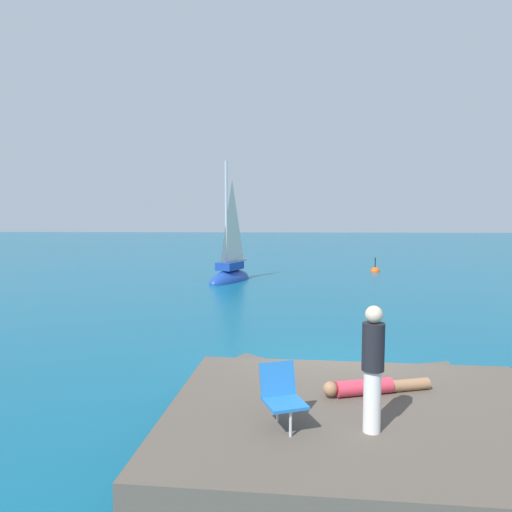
% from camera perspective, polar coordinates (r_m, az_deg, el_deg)
% --- Properties ---
extents(ground_plane, '(160.00, 160.00, 0.00)m').
position_cam_1_polar(ground_plane, '(10.48, 9.11, -13.94)').
color(ground_plane, '#0F5675').
extents(shore_ledge, '(5.88, 4.72, 0.64)m').
position_cam_1_polar(shore_ledge, '(7.35, 13.04, -19.82)').
color(shore_ledge, brown).
rests_on(shore_ledge, ground).
extents(boulder_seaward, '(1.57, 1.62, 0.92)m').
position_cam_1_polar(boulder_seaward, '(9.88, -0.60, -15.07)').
color(boulder_seaward, '#4E4D45').
rests_on(boulder_seaward, ground).
extents(boulder_inland, '(1.09, 1.36, 0.99)m').
position_cam_1_polar(boulder_inland, '(9.92, 20.47, -15.30)').
color(boulder_inland, '#494640').
rests_on(boulder_inland, ground).
extents(sailboat_near, '(2.51, 3.66, 6.63)m').
position_cam_1_polar(sailboat_near, '(24.17, -3.15, -2.20)').
color(sailboat_near, '#193D99').
rests_on(sailboat_near, ground).
extents(person_sunbather, '(1.72, 0.65, 0.25)m').
position_cam_1_polar(person_sunbather, '(7.73, 13.75, -15.04)').
color(person_sunbather, '#DB384C').
rests_on(person_sunbather, shore_ledge).
extents(person_standing, '(0.28, 0.28, 1.62)m').
position_cam_1_polar(person_standing, '(6.26, 13.89, -12.64)').
color(person_standing, white).
rests_on(person_standing, shore_ledge).
extents(beach_chair, '(0.66, 0.72, 0.80)m').
position_cam_1_polar(beach_chair, '(6.40, 3.07, -16.11)').
color(beach_chair, blue).
rests_on(beach_chair, shore_ledge).
extents(marker_buoy, '(0.56, 0.56, 1.13)m').
position_cam_1_polar(marker_buoy, '(28.99, 14.14, -1.84)').
color(marker_buoy, '#EA5114').
rests_on(marker_buoy, ground).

